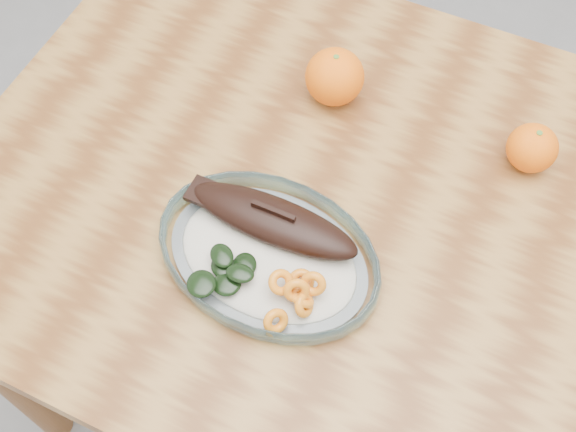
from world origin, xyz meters
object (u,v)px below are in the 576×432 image
(plated_meal, at_px, (268,252))
(orange_right, at_px, (532,148))
(orange_left, at_px, (335,77))
(dining_table, at_px, (380,253))

(plated_meal, height_order, orange_right, plated_meal)
(orange_left, relative_size, orange_right, 1.23)
(dining_table, bearing_deg, orange_left, 132.38)
(plated_meal, bearing_deg, dining_table, 49.52)
(orange_left, distance_m, orange_right, 0.29)
(dining_table, xyz_separation_m, orange_left, (-0.15, 0.16, 0.14))
(plated_meal, relative_size, orange_right, 8.21)
(orange_left, height_order, orange_right, orange_left)
(dining_table, distance_m, orange_right, 0.26)
(dining_table, relative_size, orange_left, 13.98)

